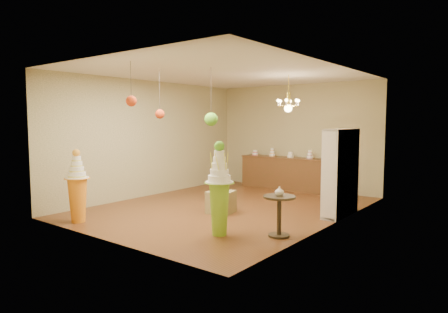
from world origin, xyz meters
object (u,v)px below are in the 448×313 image
Objects in this scene: pedestal_green at (219,196)px; round_table at (279,210)px; sideboard at (290,173)px; pedestal_orange at (78,193)px.

pedestal_green is 2.28× the size of round_table.
pedestal_green is at bearing -147.35° from round_table.
sideboard is at bearing 116.16° from round_table.
pedestal_orange is at bearing -160.12° from pedestal_green.
pedestal_green reaches higher than round_table.
pedestal_green is at bearing -75.58° from sideboard.
round_table is (2.10, -4.28, -0.02)m from sideboard.
pedestal_orange is at bearing -104.36° from sideboard.
pedestal_green is 0.53× the size of sideboard.
pedestal_orange is at bearing -156.81° from round_table.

